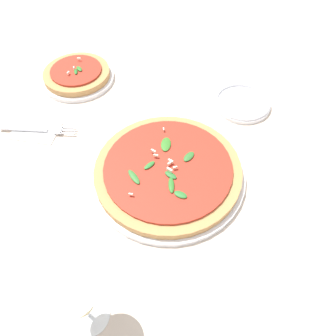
# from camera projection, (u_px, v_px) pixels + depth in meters

# --- Properties ---
(ground_plane) EXTENTS (6.00, 6.00, 0.00)m
(ground_plane) POSITION_uv_depth(u_px,v_px,m) (169.00, 188.00, 0.73)
(ground_plane) COLOR beige
(pizza_arugula_main) EXTENTS (0.35, 0.35, 0.05)m
(pizza_arugula_main) POSITION_uv_depth(u_px,v_px,m) (168.00, 172.00, 0.74)
(pizza_arugula_main) COLOR white
(pizza_arugula_main) RESTS_ON ground_plane
(pizza_personal_side) EXTENTS (0.21, 0.21, 0.05)m
(pizza_personal_side) POSITION_uv_depth(u_px,v_px,m) (77.00, 75.00, 0.96)
(pizza_personal_side) COLOR white
(pizza_personal_side) RESTS_ON ground_plane
(wine_glass) EXTENTS (0.09, 0.09, 0.15)m
(wine_glass) POSITION_uv_depth(u_px,v_px,m) (76.00, 297.00, 0.49)
(wine_glass) COLOR white
(wine_glass) RESTS_ON ground_plane
(napkin) EXTENTS (0.13, 0.11, 0.01)m
(napkin) POSITION_uv_depth(u_px,v_px,m) (35.00, 131.00, 0.84)
(napkin) COLOR white
(napkin) RESTS_ON ground_plane
(fork) EXTENTS (0.19, 0.10, 0.00)m
(fork) POSITION_uv_depth(u_px,v_px,m) (37.00, 129.00, 0.83)
(fork) COLOR silver
(fork) RESTS_ON ground_plane
(side_plate_white) EXTENTS (0.16, 0.16, 0.02)m
(side_plate_white) POSITION_uv_depth(u_px,v_px,m) (242.00, 103.00, 0.90)
(side_plate_white) COLOR white
(side_plate_white) RESTS_ON ground_plane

